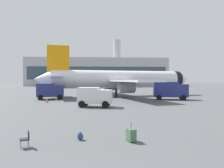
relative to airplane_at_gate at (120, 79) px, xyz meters
The scene contains 10 objects.
airplane_at_gate is the anchor object (origin of this frame).
service_truck 15.60m from the airplane_at_gate, 153.28° to the right, with size 5.17×3.40×2.90m.
fuel_truck 12.26m from the airplane_at_gate, 47.98° to the right, with size 6.36×3.69×3.20m.
cargo_van 19.64m from the airplane_at_gate, 106.31° to the right, with size 4.71×3.05×2.60m.
safety_cone_near 15.76m from the airplane_at_gate, 142.11° to the right, with size 0.44×0.44×0.69m.
safety_cone_mid 18.56m from the airplane_at_gate, 135.34° to the right, with size 0.44×0.44×0.76m.
rolling_suitcase 35.29m from the airplane_at_gate, 95.25° to the right, with size 0.56×0.73×1.10m.
traveller_backpack 35.18m from the airplane_at_gate, 100.24° to the right, with size 0.36×0.40×0.48m.
gate_chair 36.96m from the airplane_at_gate, 104.19° to the right, with size 0.63×0.63×0.86m.
terminal_building 86.12m from the airplane_at_gate, 92.89° to the left, with size 81.33×24.00×28.09m.
Camera 1 is at (-0.08, -5.61, 3.64)m, focal length 34.87 mm.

